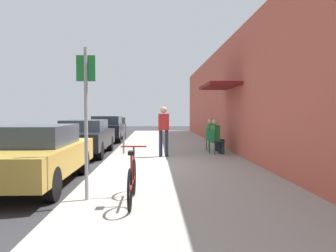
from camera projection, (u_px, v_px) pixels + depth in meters
The scene contains 14 objects.
ground_plane at pixel (100, 169), 9.70m from camera, with size 60.00×60.00×0.00m, color #2D2D30.
sidewalk_slab at pixel (174, 157), 11.79m from camera, with size 4.50×32.00×0.12m, color #9E9B93.
building_facade at pixel (242, 94), 11.80m from camera, with size 1.40×32.00×4.53m.
parked_car_0 at pixel (34, 154), 7.45m from camera, with size 1.80×4.40×1.34m.
parked_car_1 at pixel (84, 136), 12.81m from camera, with size 1.80×4.40×1.34m.
parked_car_2 at pixel (107, 128), 19.09m from camera, with size 1.80×4.40×1.42m.
parking_meter at pixel (124, 133), 12.22m from camera, with size 0.12×0.10×1.32m.
street_sign at pixel (86, 111), 5.72m from camera, with size 0.32×0.06×2.60m.
bicycle_0 at pixel (132, 181), 5.59m from camera, with size 0.46×1.71×0.90m.
cafe_chair_0 at pixel (215, 140), 12.11m from camera, with size 0.56×0.56×0.87m.
seated_patron_0 at pixel (216, 135), 12.12m from camera, with size 0.51×0.47×1.29m.
cafe_chair_1 at pixel (211, 138), 13.02m from camera, with size 0.48×0.48×0.87m.
seated_patron_1 at pixel (212, 133), 13.02m from camera, with size 0.45×0.39×1.29m.
pedestrian_standing at pixel (164, 127), 11.42m from camera, with size 0.36×0.22×1.70m.
Camera 1 is at (1.56, -9.72, 1.62)m, focal length 36.02 mm.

